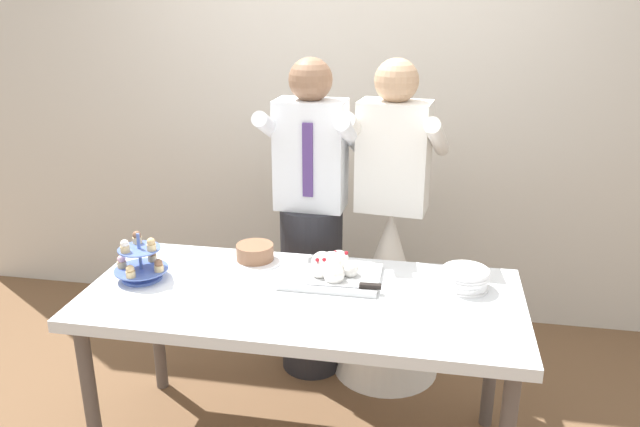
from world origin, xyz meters
name	(u,v)px	position (x,y,z in m)	size (l,w,h in m)	color
rear_wall	(351,81)	(0.00, 1.41, 1.45)	(5.20, 0.10, 2.90)	beige
dessert_table	(302,309)	(0.00, 0.00, 0.70)	(1.80, 0.80, 0.78)	silver
cupcake_stand	(140,262)	(-0.71, 0.01, 0.85)	(0.23, 0.23, 0.21)	#4C66B2
main_cake_tray	(332,270)	(0.10, 0.16, 0.82)	(0.44, 0.31, 0.12)	silver
plate_stack	(465,278)	(0.66, 0.17, 0.82)	(0.20, 0.20, 0.09)	white
round_cake	(255,254)	(-0.28, 0.28, 0.81)	(0.24, 0.24, 0.08)	white
person_groom	(311,239)	(-0.09, 0.66, 0.75)	(0.48, 0.51, 1.66)	#232328
person_bride	(389,271)	(0.31, 0.70, 0.58)	(0.56, 0.56, 1.66)	white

